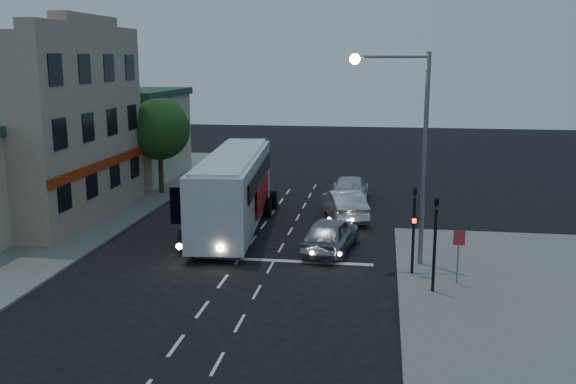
% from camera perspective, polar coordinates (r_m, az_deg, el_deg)
% --- Properties ---
extents(ground, '(120.00, 120.00, 0.00)m').
position_cam_1_polar(ground, '(27.24, -5.30, -7.21)').
color(ground, black).
extents(sidewalk_far, '(12.00, 50.00, 0.12)m').
position_cam_1_polar(sidewalk_far, '(39.19, -21.22, -1.98)').
color(sidewalk_far, slate).
rests_on(sidewalk_far, ground).
extents(road_markings, '(8.00, 30.55, 0.01)m').
position_cam_1_polar(road_markings, '(30.06, -1.41, -5.31)').
color(road_markings, silver).
rests_on(road_markings, ground).
extents(tour_bus, '(3.84, 13.19, 3.99)m').
position_cam_1_polar(tour_bus, '(33.95, -4.87, 0.38)').
color(tour_bus, silver).
rests_on(tour_bus, ground).
extents(car_suv, '(2.75, 5.08, 1.64)m').
position_cam_1_polar(car_suv, '(29.98, 3.81, -3.76)').
color(car_suv, '#9192A0').
rests_on(car_suv, ground).
extents(car_sedan_a, '(3.07, 5.35, 1.67)m').
position_cam_1_polar(car_sedan_a, '(35.99, 5.00, -1.11)').
color(car_sedan_a, silver).
rests_on(car_sedan_a, ground).
extents(car_sedan_b, '(2.29, 5.52, 1.59)m').
position_cam_1_polar(car_sedan_b, '(40.57, 5.54, 0.30)').
color(car_sedan_b, silver).
rests_on(car_sedan_b, ground).
extents(traffic_signal_main, '(0.25, 0.35, 4.10)m').
position_cam_1_polar(traffic_signal_main, '(26.60, 11.14, -2.42)').
color(traffic_signal_main, black).
rests_on(traffic_signal_main, sidewalk_near).
extents(traffic_signal_side, '(0.18, 0.15, 4.10)m').
position_cam_1_polar(traffic_signal_side, '(24.74, 12.96, -3.57)').
color(traffic_signal_side, black).
rests_on(traffic_signal_side, sidewalk_near).
extents(regulatory_sign, '(0.45, 0.12, 2.20)m').
position_cam_1_polar(regulatory_sign, '(25.98, 14.92, -4.82)').
color(regulatory_sign, slate).
rests_on(regulatory_sign, sidewalk_near).
extents(streetlight, '(3.32, 0.44, 9.00)m').
position_cam_1_polar(streetlight, '(27.40, 10.75, 5.06)').
color(streetlight, slate).
rests_on(streetlight, sidewalk_near).
extents(main_building, '(10.12, 12.00, 11.00)m').
position_cam_1_polar(main_building, '(38.86, -23.02, 5.42)').
color(main_building, gray).
rests_on(main_building, sidewalk_far).
extents(low_building_north, '(9.40, 9.40, 6.50)m').
position_cam_1_polar(low_building_north, '(49.44, -15.20, 5.05)').
color(low_building_north, beige).
rests_on(low_building_north, sidewalk_far).
extents(street_tree, '(4.00, 4.00, 6.20)m').
position_cam_1_polar(street_tree, '(42.77, -11.39, 5.73)').
color(street_tree, black).
rests_on(street_tree, sidewalk_far).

